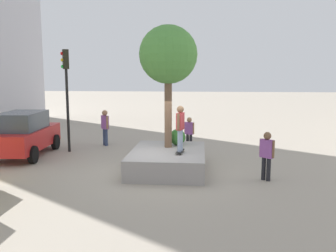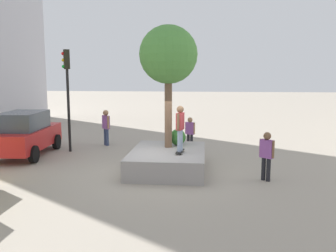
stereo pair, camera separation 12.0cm
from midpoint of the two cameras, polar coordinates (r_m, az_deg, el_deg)
ground_plane at (r=12.69m, az=-1.84°, el=-7.64°), size 120.00×120.00×0.00m
planter_ledge at (r=13.08m, az=-0.26°, el=-5.49°), size 3.67×2.67×0.73m
plaza_tree at (r=13.29m, az=-0.23°, el=11.25°), size 2.16×2.16×4.56m
boxwood_shrub at (r=13.90m, az=1.28°, el=-1.80°), size 0.63×0.63×0.63m
skateboard at (r=12.56m, az=1.69°, el=-4.10°), size 0.81×0.27×0.07m
skateboarder at (r=12.40m, az=1.71°, el=0.15°), size 0.53×0.28×1.60m
sedan_parked at (r=16.37m, az=-22.35°, el=-1.16°), size 4.23×2.17×1.91m
traffic_light_corner at (r=16.45m, az=-16.24°, el=6.68°), size 0.36×0.37×4.57m
pedestrian_crossing at (r=17.67m, az=-10.29°, el=0.14°), size 0.49×0.46×1.76m
bystander_watching at (r=12.09m, az=15.33°, el=-4.16°), size 0.43×0.45×1.63m
passerby_with_bag at (r=16.53m, az=3.23°, el=-0.79°), size 0.33×0.47×1.51m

